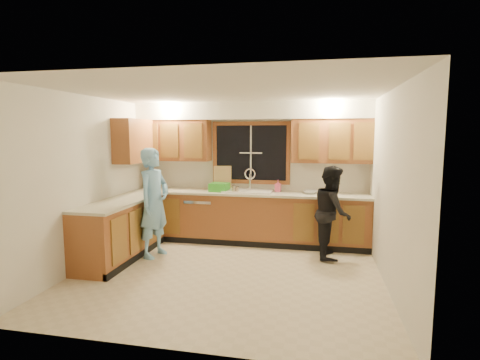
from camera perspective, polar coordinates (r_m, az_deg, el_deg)
name	(u,v)px	position (r m, az deg, el deg)	size (l,w,h in m)	color
floor	(227,274)	(5.39, -1.97, -14.12)	(4.20, 4.20, 0.00)	beige
ceiling	(226,91)	(5.06, -2.10, 13.34)	(4.20, 4.20, 0.00)	silver
wall_back	(251,172)	(6.92, 1.68, 1.26)	(4.20, 4.20, 0.00)	silver
wall_left	(88,182)	(5.93, -22.17, -0.22)	(3.80, 3.80, 0.00)	silver
wall_right	(391,190)	(5.02, 21.98, -1.43)	(3.80, 3.80, 0.00)	silver
base_cabinets_back	(248,218)	(6.76, 1.21, -5.84)	(4.20, 0.60, 0.88)	#98562C
base_cabinets_left	(121,230)	(6.21, -17.70, -7.33)	(0.60, 1.90, 0.88)	#98562C
countertop_back	(248,193)	(6.66, 1.20, -2.00)	(4.20, 0.63, 0.04)	beige
countertop_left	(121,202)	(6.11, -17.74, -3.15)	(0.63, 1.90, 0.04)	beige
upper_cabinets_left	(174,140)	(7.12, -9.98, 5.95)	(1.35, 0.33, 0.75)	#98562C
upper_cabinets_right	(331,141)	(6.62, 13.74, 5.79)	(1.35, 0.33, 0.75)	#98562C
upper_cabinets_return	(133,141)	(6.77, -15.94, 5.74)	(0.33, 0.90, 0.75)	#98562C
soffit	(249,111)	(6.73, 1.45, 10.48)	(4.20, 0.35, 0.30)	white
window_frame	(251,153)	(6.89, 1.67, 4.15)	(1.44, 0.03, 1.14)	black
sink	(248,195)	(6.68, 1.23, -2.27)	(0.86, 0.52, 0.57)	white
dishwasher	(202,218)	(6.96, -5.74, -5.75)	(0.60, 0.56, 0.82)	silver
stove	(100,240)	(5.74, -20.51, -8.52)	(0.58, 0.75, 0.90)	silver
man	(154,203)	(6.08, -12.96, -3.39)	(0.63, 0.41, 1.73)	#7CBAEA
woman	(332,212)	(6.06, 13.88, -4.74)	(0.71, 0.55, 1.46)	black
knife_block	(153,182)	(7.27, -13.17, -0.30)	(0.13, 0.11, 0.24)	olive
cutting_board	(223,178)	(6.95, -2.68, 0.36)	(0.33, 0.02, 0.44)	tan
dish_crate	(219,187)	(6.74, -3.16, -1.10)	(0.32, 0.30, 0.15)	green
soap_bottle	(278,186)	(6.70, 5.81, -0.88)	(0.10, 0.10, 0.21)	#E45788
bowl	(310,192)	(6.56, 10.65, -1.83)	(0.23, 0.23, 0.06)	silver
can_left	(234,189)	(6.55, -0.96, -1.40)	(0.07, 0.07, 0.13)	beige
can_right	(237,190)	(6.53, -0.39, -1.51)	(0.06, 0.06, 0.11)	beige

